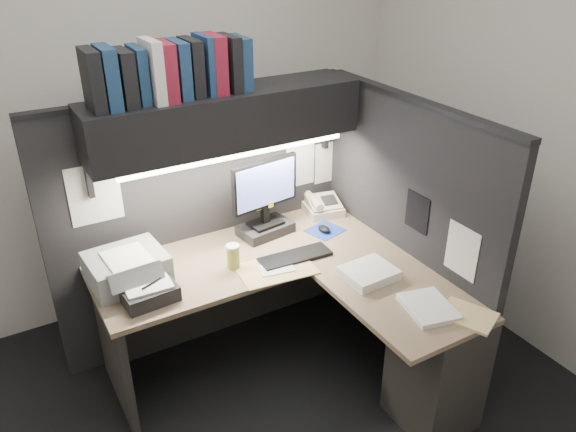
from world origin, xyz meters
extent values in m
plane|color=black|center=(0.00, 0.00, 0.00)|extent=(3.50, 3.50, 0.00)
cube|color=silver|center=(0.00, 1.50, 1.35)|extent=(3.50, 0.04, 2.70)
cube|color=silver|center=(0.00, -1.50, 1.35)|extent=(3.50, 0.04, 2.70)
cube|color=silver|center=(1.75, 0.00, 1.35)|extent=(0.04, 3.00, 2.70)
cube|color=black|center=(0.03, 0.93, 0.80)|extent=(1.90, 0.06, 1.60)
cube|color=black|center=(0.98, 0.18, 0.80)|extent=(0.06, 1.50, 1.60)
cube|color=#8B7058|center=(0.10, 0.56, 0.71)|extent=(1.70, 0.68, 0.03)
cube|color=#8B7058|center=(0.65, -0.21, 0.71)|extent=(0.60, 0.85, 0.03)
cube|color=#292725|center=(0.10, 0.86, 0.35)|extent=(1.61, 0.02, 0.70)
cube|color=#292725|center=(-0.70, 0.56, 0.35)|extent=(0.04, 0.61, 0.70)
cube|color=#292725|center=(0.75, -0.43, 0.35)|extent=(0.38, 0.40, 0.70)
cube|color=black|center=(0.12, 0.75, 1.50)|extent=(1.55, 0.34, 0.30)
cylinder|color=white|center=(0.12, 0.61, 1.33)|extent=(1.32, 0.04, 0.04)
cube|color=black|center=(0.34, 0.72, 0.76)|extent=(0.35, 0.24, 0.06)
cube|color=black|center=(0.34, 0.72, 0.87)|extent=(0.05, 0.04, 0.11)
cube|color=black|center=(0.34, 0.71, 1.07)|extent=(0.45, 0.10, 0.30)
cube|color=#718CF8|center=(0.34, 0.69, 1.07)|extent=(0.41, 0.06, 0.26)
cube|color=black|center=(0.35, 0.37, 0.74)|extent=(0.43, 0.16, 0.02)
cube|color=#1B3696|center=(0.68, 0.56, 0.73)|extent=(0.25, 0.23, 0.00)
ellipsoid|color=black|center=(0.67, 0.55, 0.75)|extent=(0.07, 0.10, 0.04)
cube|color=beige|center=(0.81, 0.78, 0.78)|extent=(0.27, 0.28, 0.09)
cylinder|color=#BFC24D|center=(0.00, 0.46, 0.80)|extent=(0.07, 0.07, 0.13)
cube|color=gray|center=(-0.55, 0.63, 0.81)|extent=(0.42, 0.36, 0.16)
cube|color=black|center=(-0.50, 0.41, 0.77)|extent=(0.28, 0.24, 0.08)
cube|color=#D5B478|center=(0.20, 0.32, 0.73)|extent=(0.45, 0.32, 0.01)
cube|color=white|center=(0.60, 0.00, 0.76)|extent=(0.29, 0.24, 0.05)
cube|color=white|center=(0.68, -0.38, 0.74)|extent=(0.28, 0.32, 0.03)
cube|color=#D5B478|center=(0.80, -0.52, 0.74)|extent=(0.29, 0.31, 0.01)
cube|color=black|center=(-0.55, 0.73, 1.79)|extent=(0.06, 0.22, 0.29)
cube|color=navy|center=(-0.48, 0.73, 1.80)|extent=(0.07, 0.22, 0.29)
cube|color=black|center=(-0.40, 0.74, 1.78)|extent=(0.07, 0.22, 0.27)
cube|color=navy|center=(-0.32, 0.77, 1.79)|extent=(0.05, 0.22, 0.27)
cube|color=silver|center=(-0.26, 0.73, 1.80)|extent=(0.06, 0.22, 0.31)
cube|color=maroon|center=(-0.19, 0.74, 1.79)|extent=(0.07, 0.22, 0.29)
cube|color=navy|center=(-0.11, 0.75, 1.79)|extent=(0.06, 0.22, 0.28)
cube|color=black|center=(-0.04, 0.76, 1.79)|extent=(0.06, 0.22, 0.29)
cube|color=navy|center=(0.03, 0.76, 1.80)|extent=(0.04, 0.22, 0.30)
cube|color=maroon|center=(0.08, 0.76, 1.80)|extent=(0.07, 0.22, 0.30)
cube|color=black|center=(0.16, 0.75, 1.79)|extent=(0.06, 0.22, 0.29)
cube|color=navy|center=(0.23, 0.76, 1.79)|extent=(0.06, 0.22, 0.28)
cube|color=white|center=(0.70, 0.90, 1.05)|extent=(0.21, 0.00, 0.28)
cube|color=white|center=(0.92, 0.90, 1.03)|extent=(0.21, 0.00, 0.28)
cube|color=white|center=(-0.60, 0.90, 1.15)|extent=(0.28, 0.00, 0.34)
cube|color=black|center=(0.95, 0.04, 1.02)|extent=(0.00, 0.18, 0.22)
cube|color=white|center=(0.95, -0.31, 0.95)|extent=(0.00, 0.21, 0.28)
camera|label=1|loc=(-1.07, -2.00, 2.44)|focal=35.00mm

